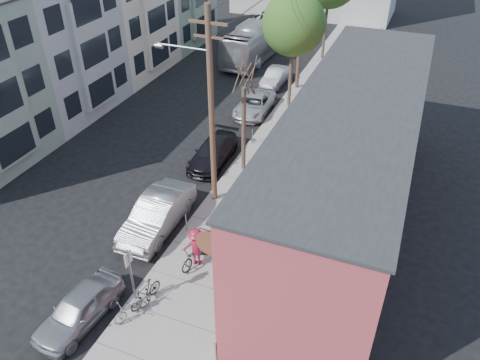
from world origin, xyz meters
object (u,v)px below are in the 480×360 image
at_px(cyclist, 196,247).
at_px(car_4, 276,77).
at_px(parked_bike_a, 145,293).
at_px(car_0, 79,308).
at_px(sign_post, 131,272).
at_px(car_3, 254,104).
at_px(bus, 259,38).
at_px(patio_chair_b, 227,313).
at_px(parking_meter_near, 186,217).
at_px(parked_bike_b, 132,307).
at_px(tree_leafy_mid, 294,24).
at_px(car_2, 213,152).
at_px(patio_chair_a, 236,287).
at_px(patron_green, 241,280).
at_px(parking_meter_far, 252,131).
at_px(patron_grey, 248,247).
at_px(car_1, 157,214).
at_px(utility_pole_near, 210,108).
at_px(tree_bare, 244,130).

bearing_deg(cyclist, car_4, -94.92).
distance_m(parked_bike_a, car_0, 2.56).
distance_m(sign_post, car_3, 18.25).
bearing_deg(bus, patio_chair_b, -69.62).
xyz_separation_m(parking_meter_near, bus, (-5.13, 24.65, 0.62)).
height_order(parked_bike_a, parked_bike_b, parked_bike_a).
bearing_deg(tree_leafy_mid, parked_bike_b, -90.44).
relative_size(car_0, car_2, 0.87).
xyz_separation_m(patio_chair_a, bus, (-8.88, 27.52, 1.01)).
bearing_deg(parking_meter_near, sign_post, -88.79).
height_order(tree_leafy_mid, car_4, tree_leafy_mid).
xyz_separation_m(tree_leafy_mid, patron_green, (3.38, -18.08, -5.00)).
xyz_separation_m(parking_meter_far, patio_chair_a, (3.74, -11.94, -0.39)).
bearing_deg(patron_grey, sign_post, -18.73).
bearing_deg(car_1, utility_pole_near, 61.73).
xyz_separation_m(parked_bike_a, parked_bike_b, (-0.12, -0.77, -0.06)).
bearing_deg(car_1, cyclist, -29.97).
xyz_separation_m(cyclist, car_2, (-2.91, 8.14, -0.43)).
bearing_deg(car_4, patio_chair_a, -73.74).
xyz_separation_m(parked_bike_a, car_2, (-1.96, 10.91, 0.01)).
relative_size(sign_post, tree_bare, 0.56).
bearing_deg(car_3, parking_meter_far, -74.04).
height_order(parking_meter_far, bus, bus).
xyz_separation_m(cyclist, parked_bike_b, (-1.07, -3.55, -0.50)).
distance_m(sign_post, cyclist, 3.30).
relative_size(parking_meter_near, car_3, 0.27).
height_order(patio_chair_a, bus, bus).
xyz_separation_m(patio_chair_a, car_1, (-5.19, 2.69, 0.25)).
height_order(tree_leafy_mid, car_3, tree_leafy_mid).
xyz_separation_m(parking_meter_far, parked_bike_a, (0.51, -13.65, -0.32)).
bearing_deg(parking_meter_far, parked_bike_a, -87.85).
bearing_deg(car_1, sign_post, -71.91).
bearing_deg(car_3, car_0, -92.48).
height_order(patron_green, parked_bike_b, patron_green).
xyz_separation_m(patio_chair_a, patio_chair_b, (0.19, -1.37, 0.00)).
relative_size(utility_pole_near, parked_bike_b, 5.85).
bearing_deg(parking_meter_far, utility_pole_near, -88.70).
height_order(sign_post, parked_bike_a, sign_post).
height_order(parking_meter_near, parked_bike_a, parking_meter_near).
height_order(cyclist, parked_bike_b, cyclist).
distance_m(utility_pole_near, cyclist, 6.50).
bearing_deg(tree_bare, utility_pole_near, -97.10).
bearing_deg(patio_chair_a, parked_bike_b, -156.07).
relative_size(utility_pole_near, car_0, 2.49).
relative_size(car_1, car_3, 1.10).
relative_size(tree_bare, car_1, 0.98).
distance_m(cyclist, car_3, 15.50).
relative_size(cyclist, car_2, 0.41).
relative_size(parking_meter_near, car_4, 0.31).
bearing_deg(parking_meter_far, parked_bike_b, -88.45).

